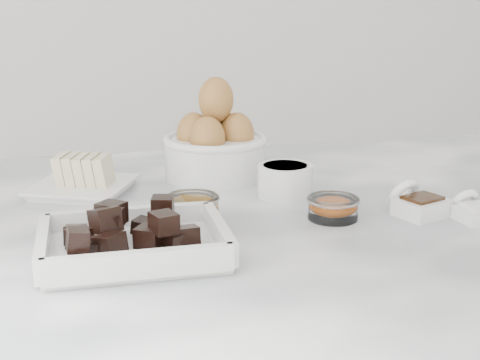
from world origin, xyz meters
name	(u,v)px	position (x,y,z in m)	size (l,w,h in m)	color
marble_slab	(230,231)	(0.00, 0.00, 0.92)	(1.20, 0.80, 0.04)	white
chocolate_dish	(134,237)	(-0.13, -0.11, 0.96)	(0.21, 0.16, 0.05)	white
butter_plate	(80,179)	(-0.19, 0.16, 0.96)	(0.17, 0.17, 0.06)	white
sugar_ramekin	(285,179)	(0.09, 0.07, 0.97)	(0.08, 0.08, 0.05)	white
egg_bowl	(215,145)	(0.02, 0.20, 0.99)	(0.17, 0.17, 0.16)	white
honey_bowl	(192,207)	(-0.05, 0.00, 0.96)	(0.07, 0.07, 0.03)	white
zest_bowl	(333,207)	(0.13, -0.04, 0.96)	(0.07, 0.07, 0.03)	white
vanilla_spoon	(417,203)	(0.24, -0.05, 0.96)	(0.08, 0.09, 0.05)	white
salt_spoon	(474,210)	(0.30, -0.08, 0.95)	(0.06, 0.07, 0.04)	white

